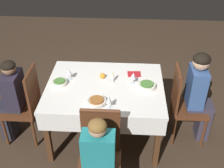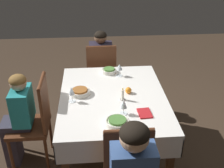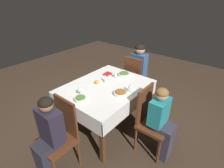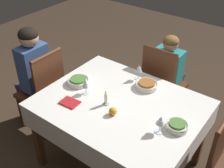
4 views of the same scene
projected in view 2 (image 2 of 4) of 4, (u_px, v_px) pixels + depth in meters
ground_plane at (113, 154)px, 3.18m from camera, size 8.00×8.00×0.00m
dining_table at (113, 103)px, 2.85m from camera, size 1.35×1.06×0.77m
chair_west at (101, 75)px, 3.74m from camera, size 0.41×0.41×0.98m
chair_south at (35, 119)px, 2.86m from camera, size 0.41×0.41×0.98m
person_child_dark at (101, 65)px, 3.85m from camera, size 0.33×0.30×1.10m
person_child_teal at (18, 117)px, 2.83m from camera, size 0.30×0.33×1.04m
bowl_east at (118, 122)px, 2.38m from camera, size 0.21×0.21×0.06m
wine_glass_east at (124, 105)px, 2.49m from camera, size 0.07×0.07×0.15m
bowl_west at (109, 71)px, 3.25m from camera, size 0.17×0.17×0.06m
wine_glass_west at (119, 68)px, 3.14m from camera, size 0.07×0.07×0.15m
bowl_south at (80, 92)px, 2.83m from camera, size 0.21×0.21×0.06m
wine_glass_south at (72, 92)px, 2.66m from camera, size 0.07×0.07×0.16m
candle_centerpiece at (123, 95)px, 2.72m from camera, size 0.05×0.05×0.13m
orange_fruit at (128, 90)px, 2.84m from camera, size 0.06×0.06×0.06m
napkin_red_folded at (145, 113)px, 2.53m from camera, size 0.17×0.13×0.01m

